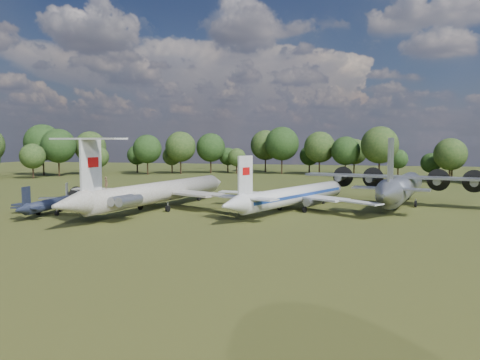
% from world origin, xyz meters
% --- Properties ---
extents(ground, '(300.00, 300.00, 0.00)m').
position_xyz_m(ground, '(0.00, 0.00, 0.00)').
color(ground, '#213712').
rests_on(ground, ground).
extents(il62_airliner, '(45.39, 53.56, 4.59)m').
position_xyz_m(il62_airliner, '(-3.57, -1.58, 2.30)').
color(il62_airliner, silver).
rests_on(il62_airliner, ground).
extents(tu104_jet, '(42.82, 47.83, 3.93)m').
position_xyz_m(tu104_jet, '(18.26, 2.04, 1.96)').
color(tu104_jet, silver).
rests_on(tu104_jet, ground).
extents(an12_transport, '(43.04, 46.07, 5.13)m').
position_xyz_m(an12_transport, '(35.82, 12.36, 2.56)').
color(an12_transport, '#A4A7AC').
rests_on(an12_transport, ground).
extents(small_prop_west, '(13.00, 17.21, 2.44)m').
position_xyz_m(small_prop_west, '(-17.95, -10.99, 1.22)').
color(small_prop_west, black).
rests_on(small_prop_west, ground).
extents(small_prop_northwest, '(16.09, 18.00, 2.17)m').
position_xyz_m(small_prop_northwest, '(-20.94, -0.34, 1.09)').
color(small_prop_northwest, '#A8ABB0').
rests_on(small_prop_northwest, ground).
extents(person_on_il62, '(0.74, 0.63, 1.73)m').
position_xyz_m(person_on_il62, '(-6.39, -14.12, 5.45)').
color(person_on_il62, '#916A4A').
rests_on(person_on_il62, il62_airliner).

